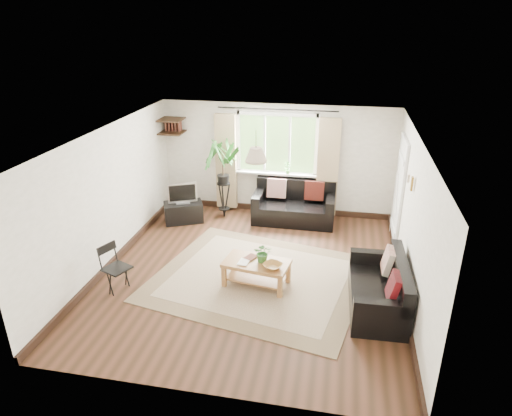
% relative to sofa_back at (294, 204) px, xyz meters
% --- Properties ---
extents(floor, '(5.50, 5.50, 0.00)m').
position_rel_sofa_back_xyz_m(floor, '(-0.45, -2.26, -0.40)').
color(floor, '#301D10').
rests_on(floor, ground).
extents(ceiling, '(5.50, 5.50, 0.00)m').
position_rel_sofa_back_xyz_m(ceiling, '(-0.45, -2.26, 2.00)').
color(ceiling, white).
rests_on(ceiling, floor).
extents(wall_back, '(5.00, 0.02, 2.40)m').
position_rel_sofa_back_xyz_m(wall_back, '(-0.45, 0.49, 0.80)').
color(wall_back, beige).
rests_on(wall_back, floor).
extents(wall_front, '(5.00, 0.02, 2.40)m').
position_rel_sofa_back_xyz_m(wall_front, '(-0.45, -5.01, 0.80)').
color(wall_front, beige).
rests_on(wall_front, floor).
extents(wall_left, '(0.02, 5.50, 2.40)m').
position_rel_sofa_back_xyz_m(wall_left, '(-2.95, -2.26, 0.80)').
color(wall_left, beige).
rests_on(wall_left, floor).
extents(wall_right, '(0.02, 5.50, 2.40)m').
position_rel_sofa_back_xyz_m(wall_right, '(2.05, -2.26, 0.80)').
color(wall_right, beige).
rests_on(wall_right, floor).
extents(rug, '(3.85, 3.48, 0.02)m').
position_rel_sofa_back_xyz_m(rug, '(-0.30, -2.41, -0.39)').
color(rug, beige).
rests_on(rug, floor).
extents(window, '(2.50, 0.16, 2.16)m').
position_rel_sofa_back_xyz_m(window, '(-0.45, 0.45, 1.15)').
color(window, white).
rests_on(window, wall_back).
extents(door, '(0.06, 0.96, 2.06)m').
position_rel_sofa_back_xyz_m(door, '(2.02, -0.56, 0.60)').
color(door, silver).
rests_on(door, wall_right).
extents(corner_shelf, '(0.50, 0.50, 0.34)m').
position_rel_sofa_back_xyz_m(corner_shelf, '(-2.70, 0.24, 1.49)').
color(corner_shelf, black).
rests_on(corner_shelf, wall_back).
extents(pendant_lamp, '(0.36, 0.36, 0.54)m').
position_rel_sofa_back_xyz_m(pendant_lamp, '(-0.45, -1.86, 1.65)').
color(pendant_lamp, beige).
rests_on(pendant_lamp, ceiling).
extents(wall_sconce, '(0.12, 0.12, 0.28)m').
position_rel_sofa_back_xyz_m(wall_sconce, '(1.98, -1.96, 1.34)').
color(wall_sconce, beige).
rests_on(wall_sconce, wall_right).
extents(sofa_back, '(1.71, 0.86, 0.80)m').
position_rel_sofa_back_xyz_m(sofa_back, '(0.00, 0.00, 0.00)').
color(sofa_back, black).
rests_on(sofa_back, floor).
extents(sofa_right, '(1.60, 0.84, 0.74)m').
position_rel_sofa_back_xyz_m(sofa_right, '(1.59, -2.86, -0.03)').
color(sofa_right, black).
rests_on(sofa_right, floor).
extents(coffee_table, '(1.12, 0.72, 0.43)m').
position_rel_sofa_back_xyz_m(coffee_table, '(-0.30, -2.60, -0.19)').
color(coffee_table, '#965931').
rests_on(coffee_table, floor).
extents(table_plant, '(0.32, 0.28, 0.32)m').
position_rel_sofa_back_xyz_m(table_plant, '(-0.20, -2.56, 0.19)').
color(table_plant, '#346F2C').
rests_on(table_plant, coffee_table).
extents(bowl, '(0.40, 0.40, 0.07)m').
position_rel_sofa_back_xyz_m(bowl, '(-0.02, -2.73, 0.06)').
color(bowl, '#A47538').
rests_on(bowl, coffee_table).
extents(book_a, '(0.18, 0.24, 0.02)m').
position_rel_sofa_back_xyz_m(book_a, '(-0.58, -2.65, 0.04)').
color(book_a, white).
rests_on(book_a, coffee_table).
extents(book_b, '(0.23, 0.26, 0.02)m').
position_rel_sofa_back_xyz_m(book_b, '(-0.49, -2.45, 0.04)').
color(book_b, brown).
rests_on(book_b, coffee_table).
extents(tv_stand, '(0.90, 0.74, 0.43)m').
position_rel_sofa_back_xyz_m(tv_stand, '(-2.30, -0.46, -0.19)').
color(tv_stand, black).
rests_on(tv_stand, floor).
extents(tv, '(0.64, 0.44, 0.47)m').
position_rel_sofa_back_xyz_m(tv, '(-2.30, -0.46, 0.26)').
color(tv, '#A5A5AA').
rests_on(tv, tv_stand).
extents(palm_stand, '(0.84, 0.84, 1.69)m').
position_rel_sofa_back_xyz_m(palm_stand, '(-1.52, -0.04, 0.44)').
color(palm_stand, black).
rests_on(palm_stand, floor).
extents(folding_chair, '(0.52, 0.52, 0.78)m').
position_rel_sofa_back_xyz_m(folding_chair, '(-2.44, -3.18, -0.01)').
color(folding_chair, black).
rests_on(folding_chair, floor).
extents(sill_plant, '(0.14, 0.10, 0.27)m').
position_rel_sofa_back_xyz_m(sill_plant, '(-0.20, 0.37, 0.66)').
color(sill_plant, '#2D6023').
rests_on(sill_plant, window).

